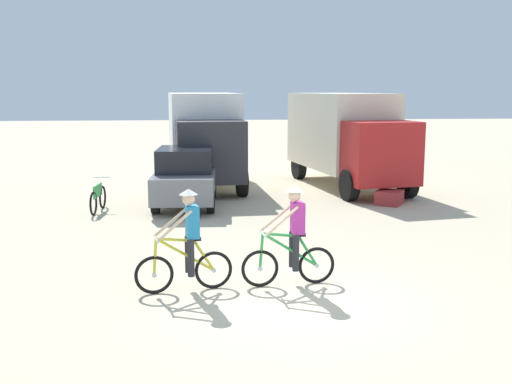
% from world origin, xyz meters
% --- Properties ---
extents(ground_plane, '(120.00, 120.00, 0.00)m').
position_xyz_m(ground_plane, '(0.00, 0.00, 0.00)').
color(ground_plane, beige).
extents(box_truck_avon_van, '(2.83, 6.90, 3.35)m').
position_xyz_m(box_truck_avon_van, '(-1.42, 12.86, 1.87)').
color(box_truck_avon_van, white).
rests_on(box_truck_avon_van, ground).
extents(box_truck_cream_rv, '(3.40, 7.04, 3.35)m').
position_xyz_m(box_truck_cream_rv, '(3.68, 11.89, 1.87)').
color(box_truck_cream_rv, beige).
rests_on(box_truck_cream_rv, ground).
extents(sedan_parked, '(1.95, 4.28, 1.76)m').
position_xyz_m(sedan_parked, '(-2.02, 8.76, 0.88)').
color(sedan_parked, slate).
rests_on(sedan_parked, ground).
extents(cyclist_orange_shirt, '(1.71, 0.56, 1.82)m').
position_xyz_m(cyclist_orange_shirt, '(-1.82, 0.71, 0.85)').
color(cyclist_orange_shirt, black).
rests_on(cyclist_orange_shirt, ground).
extents(cyclist_cowboy_hat, '(1.73, 0.52, 1.82)m').
position_xyz_m(cyclist_cowboy_hat, '(0.05, 0.87, 0.85)').
color(cyclist_cowboy_hat, black).
rests_on(cyclist_cowboy_hat, ground).
extents(bicycle_spare, '(0.50, 1.73, 0.97)m').
position_xyz_m(bicycle_spare, '(-4.52, 7.96, 0.40)').
color(bicycle_spare, black).
rests_on(bicycle_spare, ground).
extents(supply_crate, '(1.05, 1.08, 0.44)m').
position_xyz_m(supply_crate, '(4.19, 8.28, 0.22)').
color(supply_crate, '#9E2D2D').
rests_on(supply_crate, ground).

